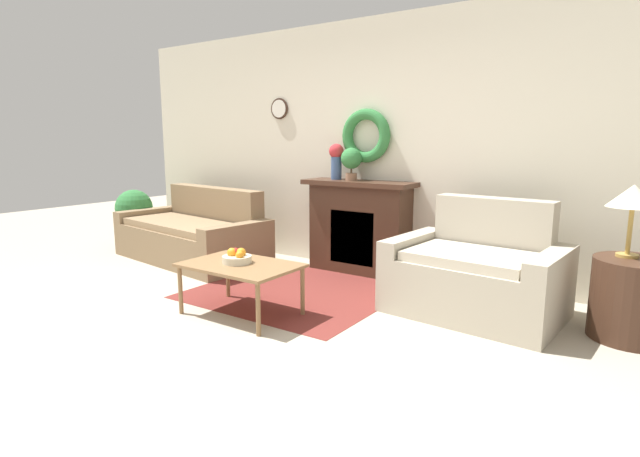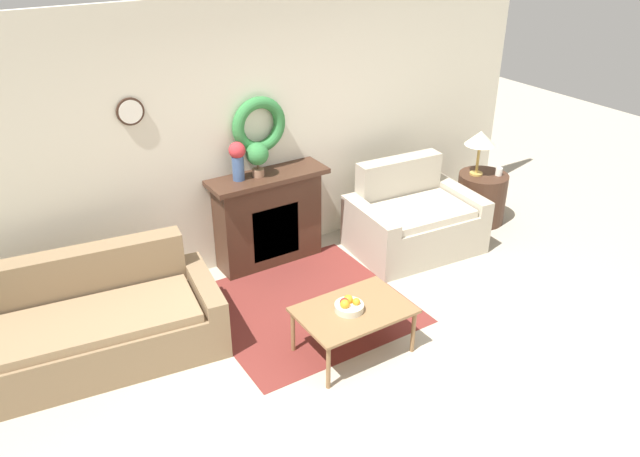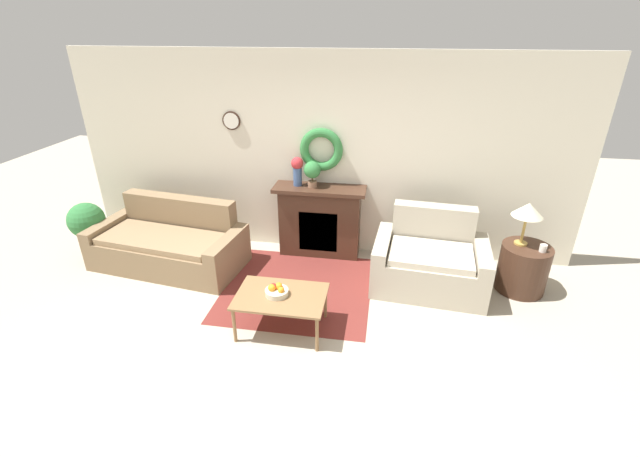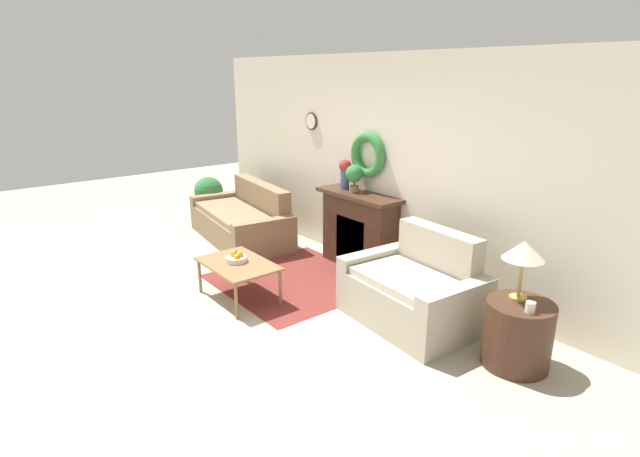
{
  "view_description": "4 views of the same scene",
  "coord_description": "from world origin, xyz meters",
  "px_view_note": "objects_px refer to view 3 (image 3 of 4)",
  "views": [
    {
      "loc": [
        2.67,
        -2.36,
        1.44
      ],
      "look_at": [
        0.2,
        1.25,
        0.65
      ],
      "focal_mm": 28.0,
      "sensor_mm": 36.0,
      "label": 1
    },
    {
      "loc": [
        -2.61,
        -2.9,
        3.42
      ],
      "look_at": [
        0.04,
        1.31,
        0.8
      ],
      "focal_mm": 35.0,
      "sensor_mm": 36.0,
      "label": 2
    },
    {
      "loc": [
        0.89,
        -3.02,
        2.99
      ],
      "look_at": [
        0.14,
        1.52,
        0.76
      ],
      "focal_mm": 24.0,
      "sensor_mm": 36.0,
      "label": 3
    },
    {
      "loc": [
        4.53,
        -1.98,
        2.47
      ],
      "look_at": [
        0.28,
        1.41,
        0.76
      ],
      "focal_mm": 28.0,
      "sensor_mm": 36.0,
      "label": 4
    }
  ],
  "objects_px": {
    "potted_plant_on_mantel": "(312,171)",
    "side_table_by_loveseat": "(523,268)",
    "fruit_bowl": "(276,291)",
    "coffee_table": "(281,298)",
    "potted_plant_floor_by_couch": "(87,223)",
    "couch_left": "(170,244)",
    "mug": "(543,248)",
    "fireplace": "(320,220)",
    "loveseat_right": "(430,262)",
    "vase_on_mantel_left": "(297,169)",
    "table_lamp": "(528,211)"
  },
  "relations": [
    {
      "from": "fireplace",
      "to": "fruit_bowl",
      "type": "distance_m",
      "value": 1.73
    },
    {
      "from": "loveseat_right",
      "to": "fruit_bowl",
      "type": "bearing_deg",
      "value": -140.64
    },
    {
      "from": "couch_left",
      "to": "coffee_table",
      "type": "height_order",
      "value": "couch_left"
    },
    {
      "from": "couch_left",
      "to": "fruit_bowl",
      "type": "height_order",
      "value": "couch_left"
    },
    {
      "from": "mug",
      "to": "loveseat_right",
      "type": "bearing_deg",
      "value": 178.96
    },
    {
      "from": "mug",
      "to": "vase_on_mantel_left",
      "type": "xyz_separation_m",
      "value": [
        -3.01,
        0.62,
        0.59
      ]
    },
    {
      "from": "loveseat_right",
      "to": "vase_on_mantel_left",
      "type": "height_order",
      "value": "vase_on_mantel_left"
    },
    {
      "from": "mug",
      "to": "potted_plant_on_mantel",
      "type": "xyz_separation_m",
      "value": [
        -2.81,
        0.6,
        0.58
      ]
    },
    {
      "from": "fruit_bowl",
      "to": "table_lamp",
      "type": "distance_m",
      "value": 3.01
    },
    {
      "from": "couch_left",
      "to": "mug",
      "type": "relative_size",
      "value": 22.78
    },
    {
      "from": "potted_plant_on_mantel",
      "to": "side_table_by_loveseat",
      "type": "bearing_deg",
      "value": -10.47
    },
    {
      "from": "couch_left",
      "to": "mug",
      "type": "bearing_deg",
      "value": 7.71
    },
    {
      "from": "couch_left",
      "to": "coffee_table",
      "type": "distance_m",
      "value": 2.13
    },
    {
      "from": "couch_left",
      "to": "mug",
      "type": "xyz_separation_m",
      "value": [
        4.65,
        0.01,
        0.34
      ]
    },
    {
      "from": "coffee_table",
      "to": "potted_plant_floor_by_couch",
      "type": "bearing_deg",
      "value": 159.1
    },
    {
      "from": "coffee_table",
      "to": "potted_plant_on_mantel",
      "type": "xyz_separation_m",
      "value": [
        0.03,
        1.71,
        0.83
      ]
    },
    {
      "from": "fireplace",
      "to": "table_lamp",
      "type": "xyz_separation_m",
      "value": [
        2.51,
        -0.45,
        0.52
      ]
    },
    {
      "from": "couch_left",
      "to": "side_table_by_loveseat",
      "type": "height_order",
      "value": "couch_left"
    },
    {
      "from": "loveseat_right",
      "to": "vase_on_mantel_left",
      "type": "distance_m",
      "value": 2.07
    },
    {
      "from": "side_table_by_loveseat",
      "to": "table_lamp",
      "type": "xyz_separation_m",
      "value": [
        -0.07,
        0.06,
        0.73
      ]
    },
    {
      "from": "loveseat_right",
      "to": "potted_plant_on_mantel",
      "type": "relative_size",
      "value": 4.07
    },
    {
      "from": "table_lamp",
      "to": "potted_plant_floor_by_couch",
      "type": "relative_size",
      "value": 0.68
    },
    {
      "from": "coffee_table",
      "to": "mug",
      "type": "height_order",
      "value": "mug"
    },
    {
      "from": "couch_left",
      "to": "potted_plant_floor_by_couch",
      "type": "height_order",
      "value": "couch_left"
    },
    {
      "from": "couch_left",
      "to": "fireplace",
      "type": "bearing_deg",
      "value": 25.27
    },
    {
      "from": "couch_left",
      "to": "potted_plant_on_mantel",
      "type": "distance_m",
      "value": 2.15
    },
    {
      "from": "potted_plant_on_mantel",
      "to": "table_lamp",
      "type": "bearing_deg",
      "value": -9.52
    },
    {
      "from": "side_table_by_loveseat",
      "to": "potted_plant_on_mantel",
      "type": "xyz_separation_m",
      "value": [
        -2.68,
        0.49,
        0.92
      ]
    },
    {
      "from": "loveseat_right",
      "to": "table_lamp",
      "type": "height_order",
      "value": "table_lamp"
    },
    {
      "from": "vase_on_mantel_left",
      "to": "potted_plant_floor_by_couch",
      "type": "height_order",
      "value": "vase_on_mantel_left"
    },
    {
      "from": "coffee_table",
      "to": "fruit_bowl",
      "type": "xyz_separation_m",
      "value": [
        -0.05,
        0.01,
        0.09
      ]
    },
    {
      "from": "fruit_bowl",
      "to": "table_lamp",
      "type": "bearing_deg",
      "value": 25.33
    },
    {
      "from": "fireplace",
      "to": "potted_plant_floor_by_couch",
      "type": "xyz_separation_m",
      "value": [
        -3.15,
        -0.57,
        -0.02
      ]
    },
    {
      "from": "vase_on_mantel_left",
      "to": "loveseat_right",
      "type": "bearing_deg",
      "value": -18.52
    },
    {
      "from": "couch_left",
      "to": "potted_plant_on_mantel",
      "type": "bearing_deg",
      "value": 25.76
    },
    {
      "from": "fruit_bowl",
      "to": "potted_plant_floor_by_couch",
      "type": "height_order",
      "value": "potted_plant_floor_by_couch"
    },
    {
      "from": "table_lamp",
      "to": "vase_on_mantel_left",
      "type": "height_order",
      "value": "vase_on_mantel_left"
    },
    {
      "from": "loveseat_right",
      "to": "potted_plant_on_mantel",
      "type": "xyz_separation_m",
      "value": [
        -1.57,
        0.57,
        0.89
      ]
    },
    {
      "from": "coffee_table",
      "to": "fruit_bowl",
      "type": "distance_m",
      "value": 0.1
    },
    {
      "from": "fruit_bowl",
      "to": "potted_plant_on_mantel",
      "type": "height_order",
      "value": "potted_plant_on_mantel"
    },
    {
      "from": "coffee_table",
      "to": "vase_on_mantel_left",
      "type": "relative_size",
      "value": 2.41
    },
    {
      "from": "couch_left",
      "to": "potted_plant_on_mantel",
      "type": "xyz_separation_m",
      "value": [
        1.84,
        0.6,
        0.92
      ]
    },
    {
      "from": "fruit_bowl",
      "to": "potted_plant_floor_by_couch",
      "type": "relative_size",
      "value": 0.31
    },
    {
      "from": "fireplace",
      "to": "potted_plant_floor_by_couch",
      "type": "distance_m",
      "value": 3.2
    },
    {
      "from": "fireplace",
      "to": "loveseat_right",
      "type": "bearing_deg",
      "value": -21.81
    },
    {
      "from": "fruit_bowl",
      "to": "coffee_table",
      "type": "bearing_deg",
      "value": -10.06
    },
    {
      "from": "coffee_table",
      "to": "couch_left",
      "type": "bearing_deg",
      "value": 148.62
    },
    {
      "from": "side_table_by_loveseat",
      "to": "vase_on_mantel_left",
      "type": "distance_m",
      "value": 3.07
    },
    {
      "from": "loveseat_right",
      "to": "potted_plant_floor_by_couch",
      "type": "bearing_deg",
      "value": -175.45
    },
    {
      "from": "loveseat_right",
      "to": "potted_plant_on_mantel",
      "type": "bearing_deg",
      "value": 164.67
    }
  ]
}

